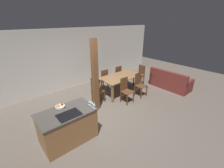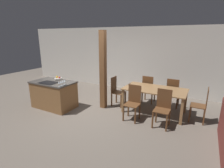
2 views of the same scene
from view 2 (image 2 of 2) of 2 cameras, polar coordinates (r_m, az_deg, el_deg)
name	(u,v)px [view 2 (image 2 of 2)]	position (r m, az deg, el deg)	size (l,w,h in m)	color
ground_plane	(92,112)	(5.64, -6.41, -9.03)	(16.00, 16.00, 0.00)	#665B51
wall_back	(129,59)	(7.74, 5.68, 8.11)	(11.20, 0.08, 2.70)	silver
kitchen_island	(54,94)	(6.14, -18.40, -3.23)	(1.42, 0.84, 0.90)	olive
fruit_bowl	(58,78)	(6.21, -17.18, 1.76)	(0.25, 0.25, 0.12)	silver
wine_glass_near	(59,83)	(5.30, -16.90, 0.46)	(0.06, 0.06, 0.17)	silver
wine_glass_middle	(61,82)	(5.35, -16.33, 0.65)	(0.06, 0.06, 0.17)	silver
wine_glass_far	(63,81)	(5.40, -15.76, 0.83)	(0.06, 0.06, 0.17)	silver
wine_glass_end	(65,81)	(5.46, -15.21, 1.01)	(0.06, 0.06, 0.17)	silver
dining_table	(155,92)	(5.49, 13.77, -2.47)	(1.85, 0.99, 0.78)	olive
dining_chair_near_left	(133,102)	(5.02, 6.86, -5.83)	(0.40, 0.40, 0.99)	brown
dining_chair_near_right	(163,107)	(4.80, 16.21, -7.37)	(0.40, 0.40, 0.99)	brown
dining_chair_far_left	(148,89)	(6.31, 11.73, -1.58)	(0.40, 0.40, 0.99)	brown
dining_chair_far_right	(173,92)	(6.14, 19.19, -2.62)	(0.40, 0.40, 0.99)	brown
dining_chair_head_end	(117,91)	(5.98, 1.52, -2.19)	(0.40, 0.40, 0.99)	brown
dining_chair_foot_end	(202,104)	(5.40, 27.21, -5.97)	(0.40, 0.40, 0.99)	brown
timber_post	(103,71)	(5.61, -2.93, 4.35)	(0.18, 0.18, 2.50)	brown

